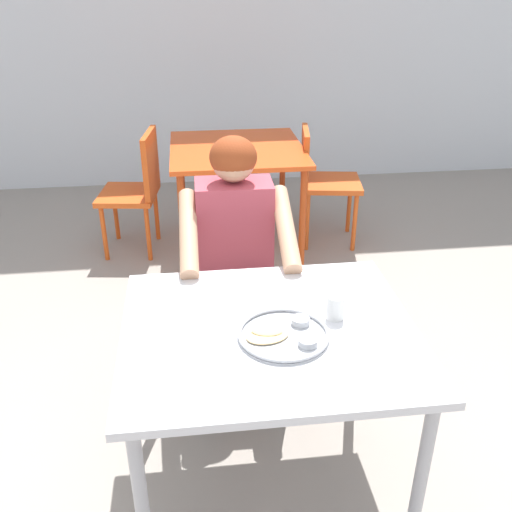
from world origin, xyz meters
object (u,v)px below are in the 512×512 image
Objects in this scene: table_foreground at (269,347)px; table_background_red at (237,159)px; thali_tray at (284,334)px; diner_foreground at (236,248)px; chair_foreground at (233,268)px; drinking_cup at (336,306)px; chair_red_right at (321,177)px; chair_red_left at (138,184)px.

table_foreground is 2.13m from table_background_red.
thali_tray is 0.72m from diner_foreground.
table_foreground is at bearing -92.32° from table_background_red.
chair_foreground is (-0.05, 0.88, -0.16)m from table_foreground.
drinking_cup is 0.11× the size of chair_red_right.
diner_foreground is (-0.05, 0.66, 0.06)m from table_foreground.
diner_foreground is at bearing -90.71° from chair_foreground.
drinking_cup is 0.69m from diner_foreground.
table_foreground is at bearing -85.45° from diner_foreground.
chair_red_right is (0.73, 1.27, 0.00)m from chair_foreground.
diner_foreground is at bearing 94.55° from table_foreground.
table_foreground is 0.84× the size of diner_foreground.
chair_foreground is at bearing -67.04° from chair_red_left.
table_background_red is 0.70m from chair_red_left.
chair_foreground is 1.27m from table_background_red.
chair_red_left is at bearing 179.67° from chair_red_right.
chair_red_right is (0.60, 0.02, -0.16)m from table_background_red.
table_background_red is (0.09, 2.13, 0.00)m from table_foreground.
chair_foreground is at bearing 93.25° from table_foreground.
drinking_cup is at bearing -71.17° from chair_foreground.
thali_tray is 2.19m from table_background_red.
table_background_red is at bearing 87.68° from table_foreground.
drinking_cup is 2.10m from table_background_red.
table_foreground is 1.18× the size of chair_foreground.
chair_red_right is at bearing 72.42° from table_foreground.
diner_foreground reaches higher than chair_red_right.
chair_red_left is (-0.59, 2.16, -0.16)m from table_foreground.
chair_red_left is at bearing 105.94° from thali_tray.
drinking_cup is at bearing -85.87° from table_background_red.
table_foreground is at bearing -171.06° from drinking_cup.
diner_foreground reaches higher than chair_red_left.
chair_red_right reaches higher than drinking_cup.
drinking_cup is at bearing -68.65° from chair_red_left.
table_background_red reaches higher than table_foreground.
chair_foreground reaches higher than chair_red_right.
chair_foreground is 0.31m from diner_foreground.
chair_red_left reaches higher than drinking_cup.
diner_foreground reaches higher than chair_foreground.
drinking_cup is 0.93m from chair_foreground.
chair_red_right is (0.44, 2.11, -0.28)m from drinking_cup.
chair_red_right is at bearing 73.82° from thali_tray.
thali_tray is 2.31m from chair_red_right.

